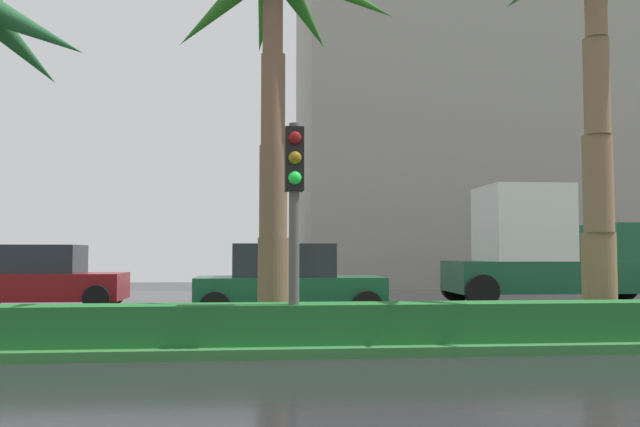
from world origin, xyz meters
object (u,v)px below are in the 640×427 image
at_px(box_truck_following, 554,251).
at_px(traffic_signal_median_right, 294,191).
at_px(car_in_traffic_leading, 40,278).
at_px(palm_tree_centre_right, 596,14).
at_px(car_in_traffic_second, 288,282).
at_px(palm_tree_centre, 273,22).

bearing_deg(box_truck_following, traffic_signal_median_right, -132.89).
bearing_deg(car_in_traffic_leading, traffic_signal_median_right, -53.16).
distance_m(traffic_signal_median_right, box_truck_following, 12.04).
bearing_deg(box_truck_following, palm_tree_centre_right, -109.61).
distance_m(car_in_traffic_second, box_truck_following, 8.72).
bearing_deg(car_in_traffic_leading, box_truck_following, 1.23).
bearing_deg(traffic_signal_median_right, palm_tree_centre_right, 11.31).
height_order(traffic_signal_median_right, car_in_traffic_leading, traffic_signal_median_right).
relative_size(car_in_traffic_second, box_truck_following, 0.67).
bearing_deg(palm_tree_centre_right, car_in_traffic_second, 140.51).
bearing_deg(palm_tree_centre_right, traffic_signal_median_right, -168.69).
distance_m(palm_tree_centre, palm_tree_centre_right, 5.75).
height_order(palm_tree_centre_right, car_in_traffic_second, palm_tree_centre_right).
bearing_deg(box_truck_following, palm_tree_centre, -140.17).
relative_size(traffic_signal_median_right, box_truck_following, 0.52).
bearing_deg(palm_tree_centre_right, palm_tree_centre, 173.42).
bearing_deg(car_in_traffic_second, traffic_signal_median_right, -91.65).
bearing_deg(car_in_traffic_second, palm_tree_centre_right, -39.49).
relative_size(palm_tree_centre_right, car_in_traffic_second, 1.73).
distance_m(car_in_traffic_leading, box_truck_following, 14.55).
bearing_deg(car_in_traffic_leading, car_in_traffic_second, -25.15).
distance_m(palm_tree_centre_right, box_truck_following, 9.20).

